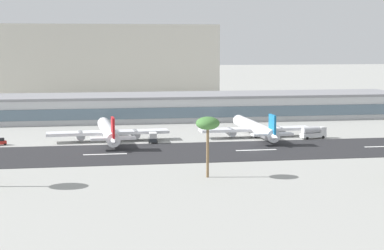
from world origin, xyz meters
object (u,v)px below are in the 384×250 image
object	(u,v)px
service_fuel_truck_2	(313,132)
palm_tree_1	(208,125)
terminal_building	(160,107)
distant_hotel_block	(97,62)
service_box_truck_1	(153,137)
airliner_red_tail_gate_0	(108,132)
service_baggage_tug_0	(1,142)
airliner_blue_tail_gate_1	(256,129)

from	to	relation	value
service_fuel_truck_2	palm_tree_1	bearing A→B (deg)	-142.97
terminal_building	distant_hotel_block	xyz separation A→B (m)	(-24.21, 95.40, 15.22)
distant_hotel_block	palm_tree_1	distance (m)	208.30
terminal_building	palm_tree_1	distance (m)	111.72
service_box_truck_1	service_fuel_truck_2	world-z (taller)	service_fuel_truck_2
terminal_building	airliner_red_tail_gate_0	xyz separation A→B (m)	(-22.36, -55.02, -2.02)
service_box_truck_1	service_baggage_tug_0	bearing A→B (deg)	90.14
terminal_building	palm_tree_1	size ratio (longest dim) A/B	14.14
service_baggage_tug_0	service_fuel_truck_2	xyz separation A→B (m)	(97.68, -2.31, 0.98)
distant_hotel_block	palm_tree_1	world-z (taller)	distant_hotel_block
service_baggage_tug_0	service_fuel_truck_2	distance (m)	97.71
distant_hotel_block	service_fuel_truck_2	distance (m)	169.65
airliner_red_tail_gate_0	airliner_blue_tail_gate_1	distance (m)	47.67
terminal_building	airliner_red_tail_gate_0	bearing A→B (deg)	-112.12
service_baggage_tug_0	service_box_truck_1	bearing A→B (deg)	159.68
service_box_truck_1	service_fuel_truck_2	xyz separation A→B (m)	(51.94, 0.08, 0.24)
service_box_truck_1	palm_tree_1	bearing A→B (deg)	-168.61
service_fuel_truck_2	palm_tree_1	world-z (taller)	palm_tree_1
terminal_building	service_baggage_tug_0	bearing A→B (deg)	-133.80
service_baggage_tug_0	palm_tree_1	size ratio (longest dim) A/B	0.25
airliner_blue_tail_gate_1	service_fuel_truck_2	distance (m)	18.44
terminal_building	service_baggage_tug_0	distance (m)	79.03
distant_hotel_block	airliner_red_tail_gate_0	size ratio (longest dim) A/B	2.86
airliner_red_tail_gate_0	service_fuel_truck_2	xyz separation A→B (m)	(65.41, -4.25, -1.02)
service_baggage_tug_0	service_fuel_truck_2	bearing A→B (deg)	161.32
service_box_truck_1	terminal_building	bearing A→B (deg)	-5.39
terminal_building	service_box_truck_1	world-z (taller)	terminal_building
service_box_truck_1	airliner_red_tail_gate_0	bearing A→B (deg)	75.28
service_baggage_tug_0	palm_tree_1	bearing A→B (deg)	117.02
distant_hotel_block	service_fuel_truck_2	bearing A→B (deg)	-66.50
distant_hotel_block	service_fuel_truck_2	xyz separation A→B (m)	(67.26, -154.67, -18.26)
service_baggage_tug_0	palm_tree_1	xyz separation A→B (m)	(53.29, -54.51, 11.14)
airliner_red_tail_gate_0	service_baggage_tug_0	size ratio (longest dim) A/B	12.99
terminal_building	service_box_truck_1	distance (m)	60.11
terminal_building	service_fuel_truck_2	world-z (taller)	terminal_building
distant_hotel_block	service_fuel_truck_2	size ratio (longest dim) A/B	14.81
terminal_building	service_fuel_truck_2	size ratio (longest dim) A/B	22.35
terminal_building	palm_tree_1	world-z (taller)	palm_tree_1
service_fuel_truck_2	service_baggage_tug_0	bearing A→B (deg)	166.05
service_baggage_tug_0	palm_tree_1	distance (m)	77.04
service_box_truck_1	airliner_blue_tail_gate_1	bearing A→B (deg)	-78.56
airliner_blue_tail_gate_1	service_fuel_truck_2	xyz separation A→B (m)	(17.75, -4.91, -0.97)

